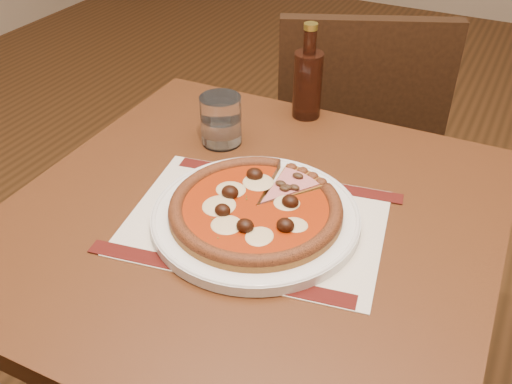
% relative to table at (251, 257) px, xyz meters
% --- Properties ---
extents(table, '(0.82, 0.82, 0.75)m').
position_rel_table_xyz_m(table, '(0.00, 0.00, 0.00)').
color(table, '#582D14').
rests_on(table, ground).
extents(chair_far, '(0.56, 0.56, 0.90)m').
position_rel_table_xyz_m(chair_far, '(-0.04, 0.69, -0.13)').
color(chair_far, black).
rests_on(chair_far, ground).
extents(placemat, '(0.46, 0.36, 0.00)m').
position_rel_table_xyz_m(placemat, '(0.02, -0.02, 0.10)').
color(placemat, silver).
rests_on(placemat, table).
extents(plate, '(0.34, 0.34, 0.02)m').
position_rel_table_xyz_m(plate, '(0.02, -0.02, 0.11)').
color(plate, white).
rests_on(plate, placemat).
extents(pizza, '(0.28, 0.28, 0.04)m').
position_rel_table_xyz_m(pizza, '(0.02, -0.02, 0.13)').
color(pizza, olive).
rests_on(pizza, plate).
extents(ham_slice, '(0.09, 0.13, 0.02)m').
position_rel_table_xyz_m(ham_slice, '(0.05, 0.06, 0.13)').
color(ham_slice, olive).
rests_on(ham_slice, plate).
extents(water_glass, '(0.11, 0.11, 0.10)m').
position_rel_table_xyz_m(water_glass, '(-0.16, 0.18, 0.15)').
color(water_glass, white).
rests_on(water_glass, table).
extents(bottle, '(0.06, 0.06, 0.20)m').
position_rel_table_xyz_m(bottle, '(-0.05, 0.36, 0.18)').
color(bottle, '#36170D').
rests_on(bottle, table).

